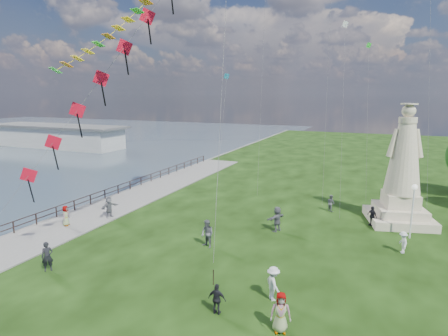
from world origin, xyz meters
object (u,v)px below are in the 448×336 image
at_px(person_3, 217,299).
at_px(person_10, 66,217).
at_px(person_0, 47,257).
at_px(person_8, 403,242).
at_px(person_7, 331,203).
at_px(person_11, 277,219).
at_px(person_4, 281,312).
at_px(lamppost, 413,200).
at_px(pier_pavilion, 58,136).
at_px(person_1, 207,234).
at_px(person_5, 109,208).
at_px(statue, 402,179).
at_px(person_2, 273,283).
at_px(person_9, 372,216).

bearing_deg(person_3, person_10, -23.30).
distance_m(person_0, person_8, 22.27).
bearing_deg(person_7, person_11, 108.75).
distance_m(person_4, person_8, 12.42).
relative_size(lamppost, person_0, 2.26).
height_order(lamppost, person_8, lamppost).
distance_m(pier_pavilion, person_1, 60.75).
relative_size(person_0, person_11, 0.91).
distance_m(person_1, person_5, 10.36).
distance_m(person_1, person_11, 5.99).
xyz_separation_m(pier_pavilion, person_4, (56.91, -41.56, -0.91)).
relative_size(person_0, person_5, 1.00).
bearing_deg(pier_pavilion, lamppost, -23.50).
relative_size(lamppost, person_4, 2.15).
xyz_separation_m(statue, person_11, (-8.58, -5.82, -2.64)).
bearing_deg(person_8, person_2, -53.78).
height_order(statue, person_5, statue).
bearing_deg(lamppost, person_1, -150.55).
bearing_deg(pier_pavilion, person_8, -26.00).
distance_m(pier_pavilion, person_10, 51.89).
xyz_separation_m(statue, person_8, (0.05, -6.45, -2.88)).
bearing_deg(person_5, statue, -54.53).
distance_m(lamppost, person_0, 24.48).
height_order(person_2, person_8, person_2).
bearing_deg(person_0, person_5, 63.18).
distance_m(person_3, person_11, 11.73).
relative_size(lamppost, person_8, 2.74).
bearing_deg(person_9, person_1, -95.30).
relative_size(statue, person_3, 6.28).
xyz_separation_m(person_3, person_10, (-15.74, 6.16, 0.04)).
distance_m(statue, person_5, 23.97).
relative_size(person_0, person_2, 0.99).
height_order(person_4, person_11, person_11).
relative_size(statue, person_0, 5.41).
height_order(pier_pavilion, statue, statue).
relative_size(person_0, person_4, 0.95).
bearing_deg(person_1, person_9, 66.37).
bearing_deg(person_10, pier_pavilion, 26.44).
relative_size(person_4, person_8, 1.27).
bearing_deg(person_5, person_4, -103.77).
bearing_deg(person_5, person_1, -87.52).
xyz_separation_m(person_3, person_9, (6.33, 15.86, 0.03)).
xyz_separation_m(pier_pavilion, person_10, (38.06, -35.26, -1.04)).
bearing_deg(person_8, statue, 161.97).
bearing_deg(lamppost, person_4, -112.37).
height_order(person_5, person_10, person_5).
relative_size(person_4, person_10, 1.15).
distance_m(person_8, person_9, 5.19).
height_order(statue, person_3, statue).
height_order(person_1, person_11, person_11).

